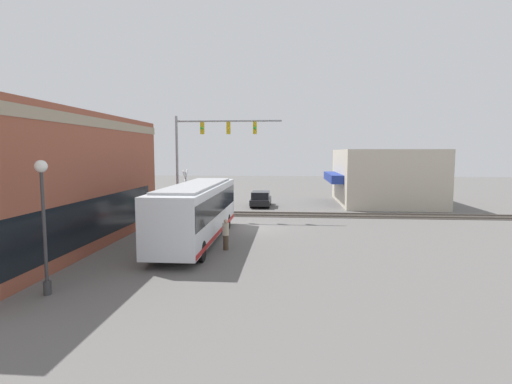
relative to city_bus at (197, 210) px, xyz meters
The scene contains 11 objects.
ground_plane 5.36m from the city_bus, 33.85° to the right, with size 120.00×120.00×0.00m, color #605E5B.
brick_building 10.41m from the city_bus, 104.28° to the left, with size 18.39×10.56×7.21m.
shop_building 23.78m from the city_bus, 38.27° to the right, with size 11.65×10.13×5.39m.
city_bus is the anchor object (origin of this frame).
traffic_signal_gantry 9.15m from the city_bus, ahead, with size 0.42×8.21×7.91m.
crossing_signal 8.75m from the city_bus, 18.91° to the left, with size 1.41×1.18×3.81m.
streetlamp 9.66m from the city_bus, 158.90° to the left, with size 0.44×0.44×4.86m.
rail_track_near 10.71m from the city_bus, 15.39° to the right, with size 2.60×60.00×0.15m.
parked_car_black 15.55m from the city_bus, ahead, with size 4.36×1.82×1.43m.
pedestrian_at_crossing 7.94m from the city_bus, 19.39° to the left, with size 0.34×0.34×1.82m.
pedestrian_near_bus 2.85m from the city_bus, 133.37° to the right, with size 0.34×0.34×1.64m.
Camera 1 is at (-26.46, -2.40, 5.13)m, focal length 28.00 mm.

